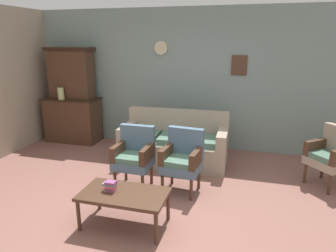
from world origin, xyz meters
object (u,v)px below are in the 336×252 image
object	(u,v)px
armchair_row_middle	(134,154)
vase_on_cabinet	(61,94)
coffee_table	(124,196)
wingback_chair_by_fireplace	(331,154)
book_stack_on_table	(110,186)
side_cabinet	(73,120)
armchair_by_doorway	(182,158)
floral_couch	(175,145)

from	to	relation	value
armchair_row_middle	vase_on_cabinet	bearing A→B (deg)	145.96
vase_on_cabinet	armchair_row_middle	distance (m)	2.65
vase_on_cabinet	coffee_table	xyz separation A→B (m)	(2.40, -2.42, -0.67)
wingback_chair_by_fireplace	coffee_table	world-z (taller)	wingback_chair_by_fireplace
armchair_row_middle	book_stack_on_table	xyz separation A→B (m)	(0.09, -0.97, -0.02)
armchair_row_middle	book_stack_on_table	distance (m)	0.97
side_cabinet	armchair_by_doorway	world-z (taller)	side_cabinet
armchair_row_middle	book_stack_on_table	bearing A→B (deg)	-84.82
side_cabinet	coffee_table	world-z (taller)	side_cabinet
coffee_table	book_stack_on_table	size ratio (longest dim) A/B	6.37
vase_on_cabinet	wingback_chair_by_fireplace	bearing A→B (deg)	-7.81
wingback_chair_by_fireplace	coffee_table	xyz separation A→B (m)	(-2.52, -1.75, -0.12)
armchair_row_middle	wingback_chair_by_fireplace	distance (m)	2.88
coffee_table	book_stack_on_table	distance (m)	0.20
floral_couch	coffee_table	size ratio (longest dim) A/B	1.84
armchair_row_middle	floral_couch	bearing A→B (deg)	71.79
floral_couch	coffee_table	bearing A→B (deg)	-92.53
floral_couch	armchair_row_middle	bearing A→B (deg)	-108.21
wingback_chair_by_fireplace	book_stack_on_table	distance (m)	3.20
vase_on_cabinet	book_stack_on_table	distance (m)	3.35
side_cabinet	vase_on_cabinet	bearing A→B (deg)	-122.96
side_cabinet	armchair_row_middle	bearing A→B (deg)	-38.67
vase_on_cabinet	book_stack_on_table	world-z (taller)	vase_on_cabinet
armchair_by_doorway	wingback_chair_by_fireplace	xyz separation A→B (m)	(2.06, 0.72, 0.00)
book_stack_on_table	coffee_table	bearing A→B (deg)	-1.10
vase_on_cabinet	armchair_by_doorway	size ratio (longest dim) A/B	0.27
wingback_chair_by_fireplace	book_stack_on_table	bearing A→B (deg)	-146.94
coffee_table	vase_on_cabinet	bearing A→B (deg)	134.74
book_stack_on_table	vase_on_cabinet	bearing A→B (deg)	132.73
vase_on_cabinet	armchair_by_doorway	distance (m)	3.23
floral_couch	coffee_table	world-z (taller)	floral_couch
armchair_row_middle	armchair_by_doorway	bearing A→B (deg)	4.40
vase_on_cabinet	coffee_table	size ratio (longest dim) A/B	0.24
floral_couch	coffee_table	xyz separation A→B (m)	(-0.09, -2.01, 0.05)
wingback_chair_by_fireplace	book_stack_on_table	xyz separation A→B (m)	(-2.68, -1.75, -0.02)
floral_couch	armchair_by_doorway	size ratio (longest dim) A/B	2.04
armchair_by_doorway	coffee_table	distance (m)	1.13
wingback_chair_by_fireplace	side_cabinet	bearing A→B (deg)	169.96
floral_couch	coffee_table	distance (m)	2.02
armchair_by_doorway	coffee_table	xyz separation A→B (m)	(-0.45, -1.03, -0.12)
armchair_row_middle	armchair_by_doorway	xyz separation A→B (m)	(0.71, 0.05, 0.00)
armchair_row_middle	side_cabinet	bearing A→B (deg)	141.33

